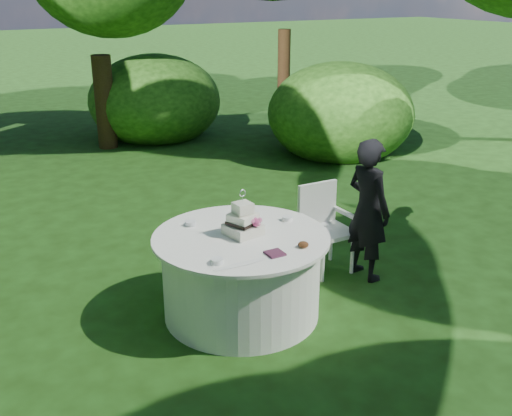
# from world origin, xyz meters

# --- Properties ---
(ground) EXTENTS (80.00, 80.00, 0.00)m
(ground) POSITION_xyz_m (0.00, 0.00, 0.00)
(ground) COLOR #18330D
(ground) RESTS_ON ground
(napkins) EXTENTS (0.14, 0.14, 0.02)m
(napkins) POSITION_xyz_m (0.06, -0.48, 0.78)
(napkins) COLOR #4C2038
(napkins) RESTS_ON table
(feather_plume) EXTENTS (0.48, 0.07, 0.01)m
(feather_plume) POSITION_xyz_m (-0.27, -0.52, 0.78)
(feather_plume) COLOR silver
(feather_plume) RESTS_ON table
(guest) EXTENTS (0.40, 0.56, 1.45)m
(guest) POSITION_xyz_m (1.46, 0.06, 0.73)
(guest) COLOR black
(guest) RESTS_ON ground
(table) EXTENTS (1.56, 1.56, 0.77)m
(table) POSITION_xyz_m (0.00, 0.00, 0.39)
(table) COLOR silver
(table) RESTS_ON ground
(cake) EXTENTS (0.32, 0.32, 0.41)m
(cake) POSITION_xyz_m (0.03, 0.01, 0.88)
(cake) COLOR beige
(cake) RESTS_ON table
(chair) EXTENTS (0.48, 0.46, 0.91)m
(chair) POSITION_xyz_m (1.19, 0.43, 0.52)
(chair) COLOR white
(chair) RESTS_ON ground
(votives) EXTENTS (1.07, 0.94, 0.04)m
(votives) POSITION_xyz_m (-0.06, 0.05, 0.79)
(votives) COLOR white
(votives) RESTS_ON table
(petal_cups) EXTENTS (0.09, 1.02, 0.05)m
(petal_cups) POSITION_xyz_m (0.34, -0.01, 0.79)
(petal_cups) COLOR #562D16
(petal_cups) RESTS_ON table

